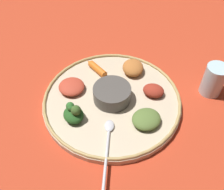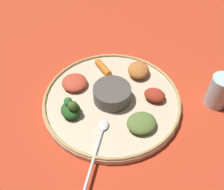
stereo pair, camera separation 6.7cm
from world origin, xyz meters
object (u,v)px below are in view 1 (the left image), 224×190
greens_pile (73,113)px  spoon (108,142)px  carrot_near_spoon (96,68)px  center_bowl (112,93)px  drinking_glass (213,82)px

greens_pile → spoon: bearing=179.6°
greens_pile → carrot_near_spoon: size_ratio=0.84×
center_bowl → spoon: bearing=125.7°
center_bowl → greens_pile: (0.03, 0.11, -0.00)m
center_bowl → spoon: (-0.08, 0.11, -0.02)m
spoon → greens_pile: greens_pile is taller
center_bowl → carrot_near_spoon: center_bowl is taller
greens_pile → carrot_near_spoon: bearing=-65.5°
greens_pile → drinking_glass: size_ratio=0.77×
greens_pile → carrot_near_spoon: (0.08, -0.17, -0.01)m
center_bowl → carrot_near_spoon: 0.12m
center_bowl → spoon: center_bowl is taller
greens_pile → carrot_near_spoon: greens_pile is taller
spoon → carrot_near_spoon: size_ratio=1.89×
spoon → greens_pile: 0.11m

